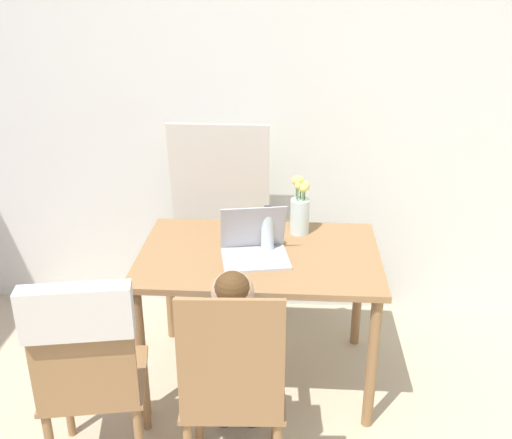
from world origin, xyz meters
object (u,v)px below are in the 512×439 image
object	(u,v)px
person_seated	(234,344)
water_bottle	(267,230)
laptop	(254,245)
flower_vase	(300,211)
chair_spare	(86,354)
chair_occupied	(233,390)

from	to	relation	value
person_seated	water_bottle	bearing A→B (deg)	-102.60
laptop	flower_vase	bearing A→B (deg)	41.96
chair_spare	flower_vase	distance (m)	1.28
flower_vase	water_bottle	bearing A→B (deg)	-125.27
water_bottle	person_seated	bearing A→B (deg)	-99.53
chair_occupied	person_seated	bearing A→B (deg)	-90.00
chair_spare	flower_vase	world-z (taller)	flower_vase
chair_occupied	water_bottle	distance (m)	0.82
chair_spare	flower_vase	size ratio (longest dim) A/B	3.18
chair_spare	flower_vase	xyz separation A→B (m)	(0.80, 0.98, 0.20)
chair_spare	laptop	bearing A→B (deg)	-140.31
chair_spare	person_seated	world-z (taller)	chair_spare
chair_occupied	water_bottle	size ratio (longest dim) A/B	4.19
chair_occupied	flower_vase	size ratio (longest dim) A/B	3.15
person_seated	laptop	size ratio (longest dim) A/B	2.75
person_seated	flower_vase	size ratio (longest dim) A/B	3.16
laptop	water_bottle	world-z (taller)	laptop
chair_spare	person_seated	distance (m)	0.57
chair_spare	flower_vase	bearing A→B (deg)	-139.56
person_seated	water_bottle	world-z (taller)	person_seated
flower_vase	water_bottle	xyz separation A→B (m)	(-0.15, -0.22, -0.02)
flower_vase	person_seated	bearing A→B (deg)	-107.26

